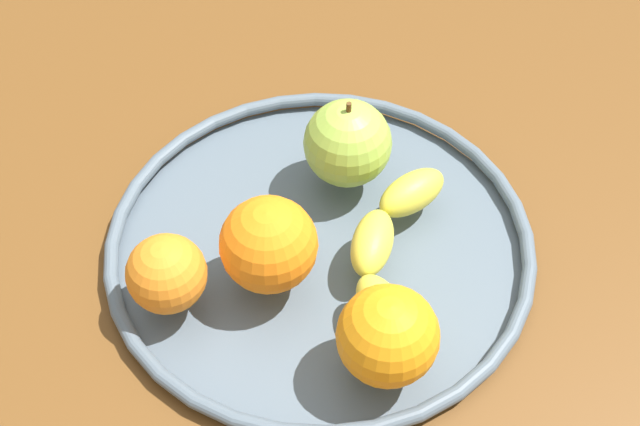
# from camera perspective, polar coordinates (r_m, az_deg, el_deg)

# --- Properties ---
(ground_plane) EXTENTS (1.24, 1.24, 0.04)m
(ground_plane) POSITION_cam_1_polar(r_m,az_deg,el_deg) (0.74, 0.00, -3.37)
(ground_plane) COLOR brown
(fruit_bowl) EXTENTS (0.35, 0.35, 0.02)m
(fruit_bowl) POSITION_cam_1_polar(r_m,az_deg,el_deg) (0.72, 0.00, -1.99)
(fruit_bowl) COLOR #4E5C67
(fruit_bowl) RESTS_ON ground_plane
(banana) EXTENTS (0.18, 0.10, 0.03)m
(banana) POSITION_cam_1_polar(r_m,az_deg,el_deg) (0.68, 4.60, -2.45)
(banana) COLOR yellow
(banana) RESTS_ON fruit_bowl
(apple) EXTENTS (0.07, 0.07, 0.08)m
(apple) POSITION_cam_1_polar(r_m,az_deg,el_deg) (0.73, 1.81, 4.57)
(apple) COLOR #98BD43
(apple) RESTS_ON fruit_bowl
(orange_back_right) EXTENTS (0.06, 0.06, 0.06)m
(orange_back_right) POSITION_cam_1_polar(r_m,az_deg,el_deg) (0.66, -9.99, -3.93)
(orange_back_right) COLOR orange
(orange_back_right) RESTS_ON fruit_bowl
(orange_front_right) EXTENTS (0.08, 0.08, 0.08)m
(orange_front_right) POSITION_cam_1_polar(r_m,az_deg,el_deg) (0.66, -3.37, -2.07)
(orange_front_right) COLOR orange
(orange_front_right) RESTS_ON fruit_bowl
(orange_front_left) EXTENTS (0.07, 0.07, 0.07)m
(orange_front_left) POSITION_cam_1_polar(r_m,az_deg,el_deg) (0.62, 4.45, -8.00)
(orange_front_left) COLOR orange
(orange_front_left) RESTS_ON fruit_bowl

